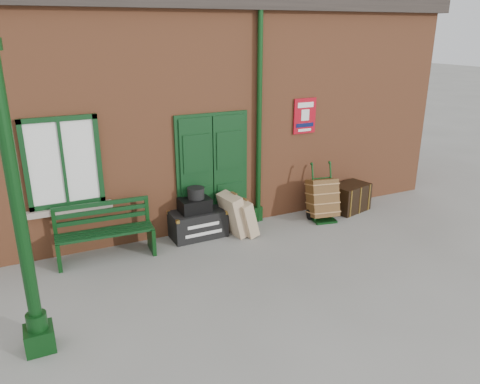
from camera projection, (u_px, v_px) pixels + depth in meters
ground at (263, 256)px, 8.02m from camera, size 80.00×80.00×0.00m
station_building at (189, 102)px, 10.28m from camera, size 10.30×4.30×4.36m
canopy_column at (24, 244)px, 5.23m from camera, size 0.34×0.34×3.61m
bench at (104, 230)px, 7.85m from camera, size 1.61×0.58×0.98m
houdini_trunk at (198, 224)px, 8.71m from camera, size 1.03×0.58×0.51m
strongbox at (195, 205)px, 8.57m from camera, size 0.57×0.42×0.25m
hatbox at (196, 193)px, 8.50m from camera, size 0.31×0.31×0.20m
suitcase_back at (233, 214)px, 8.72m from camera, size 0.49×0.62×0.83m
suitcase_front at (244, 218)px, 8.73m from camera, size 0.44×0.56×0.71m
porter_trolley at (322, 199)px, 9.45m from camera, size 0.65×0.69×1.14m
dark_trunk at (350, 197)px, 9.96m from camera, size 0.91×0.71×0.58m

